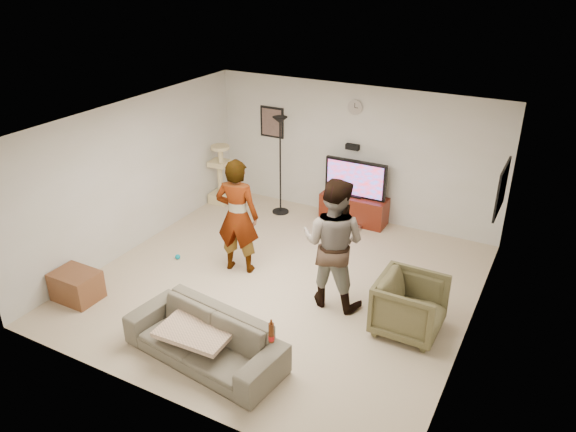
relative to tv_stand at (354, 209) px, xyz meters
The scene contains 24 objects.
floor 2.52m from the tv_stand, 93.73° to the right, with size 5.50×5.50×0.02m, color tan.
ceiling 3.37m from the tv_stand, 93.73° to the right, with size 5.50×5.50×0.02m, color white.
wall_back 1.04m from the tv_stand, 123.69° to the left, with size 5.50×0.04×2.50m, color beige.
wall_front 5.35m from the tv_stand, 91.78° to the right, with size 5.50×0.04×2.50m, color beige.
wall_left 3.97m from the tv_stand, 139.31° to the right, with size 0.04×5.50×2.50m, color beige.
wall_right 3.74m from the tv_stand, 44.08° to the right, with size 0.04×5.50×2.50m, color beige.
wall_clock 1.86m from the tv_stand, 127.22° to the left, with size 0.26×0.26×0.04m, color white.
wall_speaker 1.15m from the tv_stand, 131.44° to the left, with size 0.25×0.10×0.10m, color black.
picture_back 2.31m from the tv_stand, behind, with size 0.42×0.03×0.52m, color brown.
picture_right 2.99m from the tv_stand, 19.42° to the right, with size 0.03×0.78×0.62m, color #FDA077.
tv_stand is the anchor object (origin of this frame).
console_box 0.46m from the tv_stand, 81.11° to the right, with size 0.40×0.30×0.07m, color #B5B5B6.
tv 0.60m from the tv_stand, ahead, with size 1.16×0.08×0.69m, color black.
tv_screen 0.60m from the tv_stand, 90.00° to the right, with size 1.07×0.01×0.60m, color blue.
floor_lamp 1.58m from the tv_stand, 168.18° to the right, with size 0.32×0.32×1.89m, color black.
cat_tree 2.75m from the tv_stand, behind, with size 0.39×0.39×1.22m, color #CEBE88.
person_left 2.72m from the tv_stand, 111.07° to the right, with size 0.67×0.44×1.84m, color #BCBCC1.
person_right 2.79m from the tv_stand, 74.72° to the right, with size 0.92×0.72×1.90m, color #2B37A0.
sofa 4.47m from the tv_stand, 91.98° to the right, with size 2.06×0.81×0.60m, color #5A5446.
throw_blanket 4.48m from the tv_stand, 93.08° to the right, with size 0.90×0.70×0.06m, color #D1AC8D.
beer_bottle 4.57m from the tv_stand, 79.92° to the right, with size 0.06×0.06×0.25m, color #4F220B.
armchair 3.34m from the tv_stand, 55.55° to the right, with size 0.83×0.86×0.78m, color brown.
side_table 4.99m from the tv_stand, 120.94° to the right, with size 0.65×0.48×0.43m, color brown.
toy_ball 3.36m from the tv_stand, 126.79° to the right, with size 0.08×0.08×0.08m, color #078DA9.
Camera 1 is at (3.46, -6.24, 4.53)m, focal length 34.24 mm.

